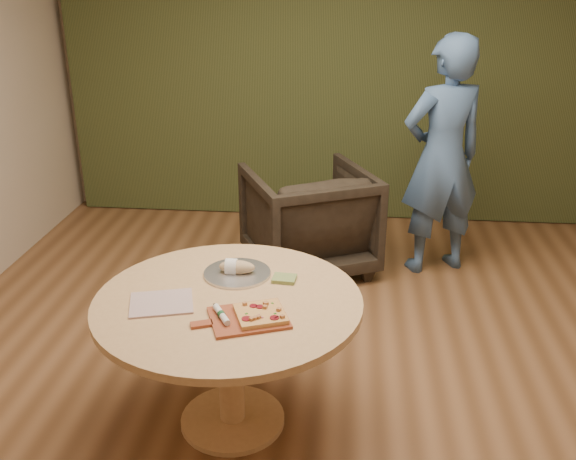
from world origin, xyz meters
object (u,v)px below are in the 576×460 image
(pedestal_table, at_px, (229,323))
(serving_tray, at_px, (237,273))
(pizza_paddle, at_px, (246,318))
(flatbread_pizza, at_px, (260,314))
(bread_roll, at_px, (235,267))
(person_standing, at_px, (442,158))
(cutlery_roll, at_px, (221,314))
(armchair, at_px, (309,215))

(pedestal_table, distance_m, serving_tray, 0.30)
(pedestal_table, distance_m, pizza_paddle, 0.27)
(pedestal_table, relative_size, flatbread_pizza, 4.70)
(pizza_paddle, bearing_deg, bread_roll, 85.09)
(pizza_paddle, height_order, person_standing, person_standing)
(pedestal_table, height_order, cutlery_roll, cutlery_roll)
(armchair, bearing_deg, person_standing, 161.47)
(serving_tray, distance_m, bread_roll, 0.04)
(bread_roll, relative_size, person_standing, 0.11)
(serving_tray, bearing_deg, armchair, 80.69)
(armchair, bearing_deg, pizza_paddle, 60.98)
(flatbread_pizza, height_order, cutlery_roll, flatbread_pizza)
(pizza_paddle, xyz_separation_m, cutlery_roll, (-0.11, -0.02, 0.02))
(serving_tray, relative_size, person_standing, 0.19)
(person_standing, bearing_deg, bread_roll, 30.96)
(serving_tray, height_order, bread_roll, bread_roll)
(flatbread_pizza, distance_m, person_standing, 2.48)
(flatbread_pizza, distance_m, serving_tray, 0.48)
(serving_tray, relative_size, armchair, 0.39)
(serving_tray, height_order, person_standing, person_standing)
(person_standing, bearing_deg, pedestal_table, 34.83)
(flatbread_pizza, bearing_deg, pedestal_table, 136.09)
(cutlery_roll, relative_size, serving_tray, 0.52)
(serving_tray, distance_m, armchair, 1.71)
(serving_tray, height_order, armchair, armchair)
(bread_roll, xyz_separation_m, person_standing, (1.28, 1.77, 0.13))
(armchair, relative_size, person_standing, 0.50)
(flatbread_pizza, height_order, person_standing, person_standing)
(flatbread_pizza, bearing_deg, armchair, 87.67)
(pizza_paddle, relative_size, person_standing, 0.26)
(flatbread_pizza, relative_size, bread_roll, 1.47)
(pizza_paddle, relative_size, cutlery_roll, 2.58)
(cutlery_roll, distance_m, armchair, 2.17)
(bread_roll, bearing_deg, flatbread_pizza, -66.36)
(pedestal_table, height_order, armchair, armchair)
(flatbread_pizza, relative_size, cutlery_roll, 1.54)
(pedestal_table, xyz_separation_m, flatbread_pizza, (0.19, -0.18, 0.17))
(cutlery_roll, relative_size, person_standing, 0.10)
(flatbread_pizza, distance_m, armchair, 2.13)
(pizza_paddle, bearing_deg, cutlery_roll, 167.25)
(bread_roll, bearing_deg, pizza_paddle, -74.10)
(pedestal_table, xyz_separation_m, armchair, (0.27, 1.93, -0.15))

